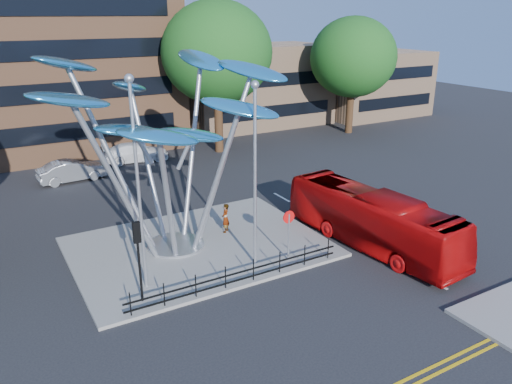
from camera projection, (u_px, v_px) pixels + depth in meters
ground at (281, 299)px, 20.37m from camera, size 120.00×120.00×0.00m
traffic_island at (199, 247)px, 24.75m from camera, size 12.00×9.00×0.15m
low_building_near at (254, 85)px, 50.97m from camera, size 15.00×8.00×8.00m
low_building_far at (371, 83)px, 56.12m from camera, size 12.00×8.00×7.00m
tree_right at (217, 53)px, 39.32m from camera, size 8.80×8.80×12.11m
tree_far at (353, 57)px, 46.24m from camera, size 8.00×8.00×10.81m
leaf_sculpture at (165, 110)px, 22.50m from camera, size 12.72×9.54×9.51m
street_lamp_left at (137, 168)px, 19.27m from camera, size 0.36×0.36×8.80m
street_lamp_right at (255, 160)px, 21.32m from camera, size 0.36×0.36×8.30m
traffic_light_island at (138, 245)px, 19.15m from camera, size 0.28×0.18×3.42m
no_entry_sign_island at (289, 227)px, 22.74m from camera, size 0.60×0.10×2.45m
pedestrian_railing_front at (240, 275)px, 21.09m from camera, size 10.00×0.06×1.00m
red_bus at (372, 219)px, 24.63m from camera, size 3.22×10.25×2.81m
pedestrian at (225, 218)px, 26.00m from camera, size 0.67×0.67×1.57m
parked_car_mid at (72, 171)px, 34.38m from camera, size 4.63×1.97×1.49m
parked_car_right at (136, 152)px, 38.98m from camera, size 5.27×2.70×1.46m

